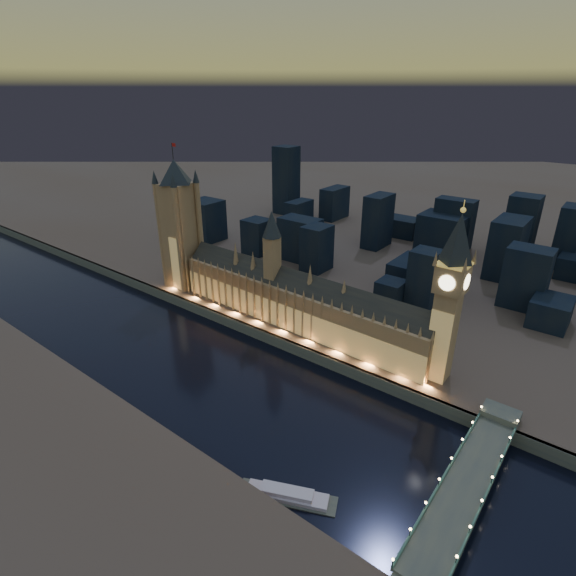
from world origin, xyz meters
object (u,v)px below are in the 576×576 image
Objects in this scene: victoria_tower at (179,218)px; river_boat at (287,495)px; elizabeth_tower at (451,286)px; westminster_bridge at (468,484)px; palace_of_westminster at (294,300)px.

victoria_tower is 236.08m from river_boat.
elizabeth_tower is 0.91× the size of westminster_bridge.
river_boat is (82.03, -113.58, -24.81)m from palace_of_westminster.
victoria_tower reaches higher than palace_of_westminster.
palace_of_westminster is 1.79× the size of westminster_bridge.
victoria_tower reaches higher than river_boat.
westminster_bridge reaches higher than river_boat.
westminster_bridge is at bearing -24.65° from palace_of_westminster.
palace_of_westminster is at bearing -0.09° from victoria_tower.
victoria_tower is at bearing 179.91° from palace_of_westminster.
palace_of_westminster is 142.29m from river_boat.
elizabeth_tower reaches higher than westminster_bridge.
palace_of_westminster is at bearing 125.84° from river_boat.
river_boat is (-60.00, -48.40, -4.43)m from westminster_bridge.
elizabeth_tower is 96.34m from westminster_bridge.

